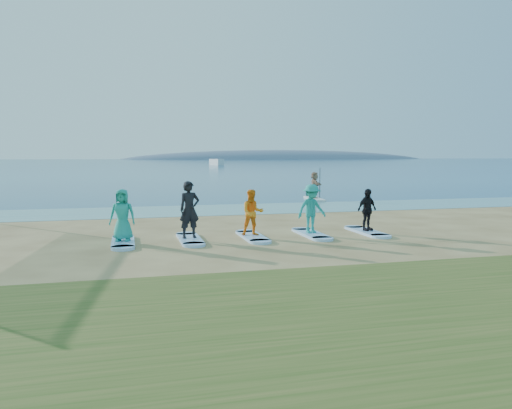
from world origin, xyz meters
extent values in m
plane|color=tan|center=(0.00, 0.00, 0.00)|extent=(600.00, 600.00, 0.00)
plane|color=teal|center=(0.00, 10.50, 0.01)|extent=(600.00, 600.00, 0.00)
plane|color=navy|center=(0.00, 160.00, 0.01)|extent=(600.00, 600.00, 0.00)
ellipsoid|color=slate|center=(95.00, 300.00, 0.00)|extent=(220.00, 56.00, 18.00)
cube|color=silver|center=(7.80, 14.56, 0.06)|extent=(1.07, 3.06, 0.12)
imported|color=tan|center=(7.80, 14.56, 0.93)|extent=(0.59, 1.54, 1.62)
cube|color=silver|center=(20.26, 119.45, 0.00)|extent=(3.07, 6.87, 1.63)
cube|color=#A1CAFA|center=(-3.70, 1.67, 0.04)|extent=(0.70, 2.20, 0.09)
imported|color=teal|center=(-3.70, 1.67, 0.91)|extent=(0.90, 0.68, 1.65)
cube|color=#A1CAFA|center=(-1.58, 1.67, 0.04)|extent=(0.70, 2.20, 0.09)
imported|color=black|center=(-1.58, 1.67, 1.02)|extent=(0.76, 0.58, 1.86)
cube|color=#A1CAFA|center=(0.54, 1.67, 0.04)|extent=(0.70, 2.20, 0.09)
imported|color=orange|center=(0.54, 1.67, 0.87)|extent=(0.82, 0.67, 1.55)
cube|color=#A1CAFA|center=(2.67, 1.67, 0.04)|extent=(0.70, 2.20, 0.09)
imported|color=teal|center=(2.67, 1.67, 0.94)|extent=(1.20, 0.84, 1.70)
cube|color=#A1CAFA|center=(4.79, 1.67, 0.04)|extent=(0.70, 2.20, 0.09)
imported|color=black|center=(4.79, 1.67, 0.84)|extent=(0.96, 0.65, 1.51)
camera|label=1|loc=(-3.55, -14.51, 2.81)|focal=35.00mm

